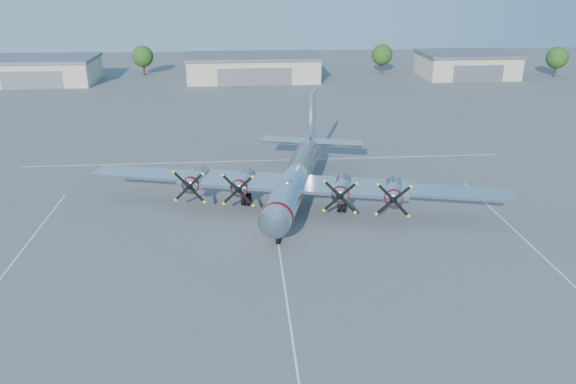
{
  "coord_description": "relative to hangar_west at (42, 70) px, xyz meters",
  "views": [
    {
      "loc": [
        -2.82,
        -42.44,
        22.32
      ],
      "look_at": [
        1.21,
        5.86,
        3.2
      ],
      "focal_mm": 35.0,
      "sensor_mm": 36.0,
      "label": 1
    }
  ],
  "objects": [
    {
      "name": "parking_lines",
      "position": [
        45.0,
        -83.71,
        -2.71
      ],
      "size": [
        60.0,
        50.08,
        0.01
      ],
      "color": "silver",
      "rests_on": "ground"
    },
    {
      "name": "hangar_east",
      "position": [
        93.0,
        0.0,
        0.0
      ],
      "size": [
        20.6,
        14.6,
        5.4
      ],
      "color": "#B6AC91",
      "rests_on": "ground"
    },
    {
      "name": "tree_east",
      "position": [
        75.0,
        6.04,
        1.51
      ],
      "size": [
        4.8,
        4.8,
        6.64
      ],
      "color": "#382619",
      "rests_on": "ground"
    },
    {
      "name": "hangar_center",
      "position": [
        45.0,
        -0.0,
        -0.0
      ],
      "size": [
        28.6,
        14.6,
        5.4
      ],
      "color": "#B6AC91",
      "rests_on": "ground"
    },
    {
      "name": "hangar_west",
      "position": [
        0.0,
        0.0,
        0.0
      ],
      "size": [
        22.6,
        14.6,
        5.4
      ],
      "color": "#B6AC91",
      "rests_on": "ground"
    },
    {
      "name": "ground",
      "position": [
        45.0,
        -81.96,
        -2.71
      ],
      "size": [
        260.0,
        260.0,
        0.0
      ],
      "primitive_type": "plane",
      "color": "#505052",
      "rests_on": "ground"
    },
    {
      "name": "main_bomber_b29",
      "position": [
        47.52,
        -70.83,
        -2.71
      ],
      "size": [
        47.41,
        38.08,
        9.18
      ],
      "primitive_type": null,
      "rotation": [
        0.0,
        0.0,
        -0.26
      ],
      "color": "silver",
      "rests_on": "ground"
    },
    {
      "name": "tree_west",
      "position": [
        20.0,
        8.04,
        1.51
      ],
      "size": [
        4.8,
        4.8,
        6.64
      ],
      "color": "#382619",
      "rests_on": "ground"
    },
    {
      "name": "tree_far_east",
      "position": [
        113.0,
        -1.96,
        1.51
      ],
      "size": [
        4.8,
        4.8,
        6.64
      ],
      "color": "#382619",
      "rests_on": "ground"
    }
  ]
}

